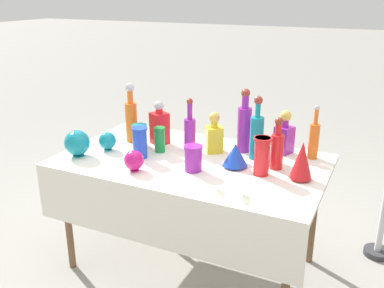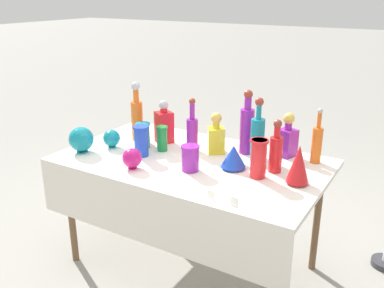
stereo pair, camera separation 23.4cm
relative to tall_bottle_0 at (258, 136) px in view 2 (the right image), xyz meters
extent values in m
plane|color=gray|center=(-0.35, -0.19, -0.92)|extent=(40.00, 40.00, 0.00)
cube|color=white|center=(-0.35, -0.19, -0.17)|extent=(1.61, 0.94, 0.03)
cube|color=white|center=(-0.35, -0.66, -0.33)|extent=(1.61, 0.01, 0.35)
cylinder|color=brown|center=(-1.05, -0.56, -0.55)|extent=(0.04, 0.04, 0.73)
cylinder|color=brown|center=(0.36, -0.56, -0.55)|extent=(0.04, 0.04, 0.73)
cylinder|color=brown|center=(-1.05, 0.18, -0.55)|extent=(0.04, 0.04, 0.73)
cylinder|color=brown|center=(0.36, 0.18, -0.55)|extent=(0.04, 0.04, 0.73)
cylinder|color=teal|center=(0.00, 0.00, -0.02)|extent=(0.08, 0.08, 0.26)
cylinder|color=teal|center=(0.00, 0.00, 0.15)|extent=(0.03, 0.03, 0.09)
sphere|color=maroon|center=(0.00, 0.00, 0.21)|extent=(0.05, 0.05, 0.05)
cylinder|color=orange|center=(0.32, 0.15, -0.05)|extent=(0.06, 0.06, 0.22)
cylinder|color=orange|center=(0.32, 0.15, 0.11)|extent=(0.03, 0.03, 0.09)
sphere|color=#B2B2B7|center=(0.32, 0.15, 0.17)|extent=(0.03, 0.03, 0.03)
cylinder|color=red|center=(0.16, -0.10, -0.05)|extent=(0.07, 0.07, 0.21)
cylinder|color=red|center=(0.16, -0.10, 0.08)|extent=(0.04, 0.04, 0.07)
sphere|color=maroon|center=(0.16, -0.10, 0.13)|extent=(0.05, 0.05, 0.05)
cylinder|color=orange|center=(-0.86, -0.06, -0.02)|extent=(0.08, 0.08, 0.27)
cylinder|color=orange|center=(-0.86, -0.06, 0.16)|extent=(0.04, 0.04, 0.09)
sphere|color=#B2B2B7|center=(-0.86, -0.06, 0.22)|extent=(0.06, 0.06, 0.06)
cylinder|color=purple|center=(-0.11, 0.09, -0.01)|extent=(0.09, 0.09, 0.29)
cylinder|color=purple|center=(-0.11, 0.09, 0.17)|extent=(0.04, 0.04, 0.08)
sphere|color=maroon|center=(-0.11, 0.09, 0.23)|extent=(0.06, 0.06, 0.06)
cylinder|color=purple|center=(-0.43, -0.05, -0.05)|extent=(0.07, 0.07, 0.21)
cylinder|color=purple|center=(-0.43, -0.05, 0.11)|extent=(0.03, 0.03, 0.10)
sphere|color=maroon|center=(-0.43, -0.05, 0.17)|extent=(0.04, 0.04, 0.04)
cube|color=red|center=(-0.67, -0.01, -0.05)|extent=(0.14, 0.14, 0.21)
cylinder|color=red|center=(-0.67, -0.01, 0.07)|extent=(0.05, 0.05, 0.03)
sphere|color=#B2B2B7|center=(-0.67, -0.01, 0.11)|extent=(0.06, 0.06, 0.06)
cube|color=yellow|center=(-0.28, -0.01, -0.07)|extent=(0.14, 0.14, 0.16)
cylinder|color=yellow|center=(-0.28, -0.01, 0.03)|extent=(0.04, 0.04, 0.04)
sphere|color=gold|center=(-0.28, -0.01, 0.07)|extent=(0.07, 0.07, 0.07)
cube|color=purple|center=(0.13, 0.17, -0.07)|extent=(0.13, 0.13, 0.17)
cylinder|color=purple|center=(0.13, 0.17, 0.04)|extent=(0.05, 0.05, 0.05)
sphere|color=gold|center=(0.13, 0.17, 0.09)|extent=(0.07, 0.07, 0.07)
cylinder|color=blue|center=(-0.65, -0.30, -0.06)|extent=(0.09, 0.09, 0.19)
cylinder|color=blue|center=(-0.65, -0.30, 0.03)|extent=(0.10, 0.10, 0.01)
cylinder|color=red|center=(0.10, -0.23, -0.05)|extent=(0.09, 0.09, 0.22)
cylinder|color=red|center=(0.10, -0.23, 0.06)|extent=(0.10, 0.10, 0.01)
cylinder|color=#198C38|center=(-0.59, -0.15, -0.07)|extent=(0.07, 0.07, 0.16)
cylinder|color=#198C38|center=(-0.59, -0.15, 0.00)|extent=(0.07, 0.07, 0.01)
cylinder|color=purple|center=(-0.27, -0.34, -0.08)|extent=(0.10, 0.10, 0.15)
cylinder|color=purple|center=(-0.27, -0.34, -0.01)|extent=(0.11, 0.11, 0.01)
cylinder|color=teal|center=(-0.73, -0.17, -0.07)|extent=(0.09, 0.09, 0.17)
cylinder|color=teal|center=(-0.73, -0.17, 0.00)|extent=(0.10, 0.10, 0.01)
cylinder|color=blue|center=(-0.07, -0.19, -0.15)|extent=(0.09, 0.09, 0.01)
cone|color=blue|center=(-0.07, -0.19, -0.08)|extent=(0.15, 0.15, 0.13)
cylinder|color=red|center=(0.32, -0.20, -0.15)|extent=(0.06, 0.06, 0.01)
cone|color=red|center=(0.32, -0.20, -0.04)|extent=(0.12, 0.12, 0.21)
cylinder|color=teal|center=(-0.91, -0.28, -0.15)|extent=(0.05, 0.05, 0.01)
sphere|color=teal|center=(-0.91, -0.28, -0.09)|extent=(0.11, 0.11, 0.11)
cylinder|color=#C61972|center=(-0.57, -0.49, -0.15)|extent=(0.05, 0.05, 0.01)
sphere|color=#C61972|center=(-0.57, -0.49, -0.09)|extent=(0.11, 0.11, 0.11)
cylinder|color=teal|center=(-1.02, -0.44, -0.15)|extent=(0.07, 0.07, 0.01)
sphere|color=teal|center=(-1.02, -0.44, -0.07)|extent=(0.16, 0.16, 0.16)
cube|color=white|center=(0.14, -0.60, -0.13)|extent=(0.05, 0.02, 0.04)
cube|color=white|center=(0.00, -0.59, -0.14)|extent=(0.05, 0.03, 0.04)
cube|color=tan|center=(-0.64, 0.85, -0.79)|extent=(0.55, 0.39, 0.24)
cube|color=tan|center=(-0.64, 0.95, -0.63)|extent=(0.46, 0.12, 0.09)
camera|label=1|loc=(0.71, -2.39, 0.83)|focal=40.00mm
camera|label=2|loc=(0.91, -2.28, 0.83)|focal=40.00mm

